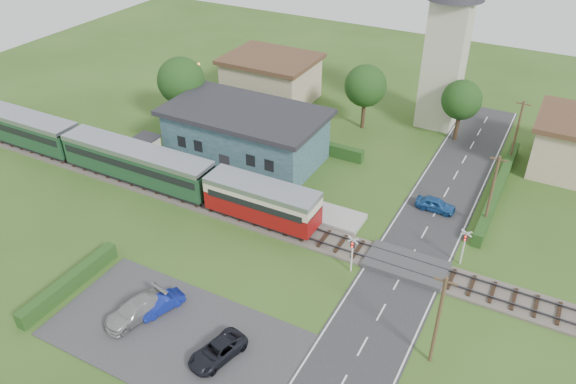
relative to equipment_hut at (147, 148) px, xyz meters
The scene contains 30 objects.
ground 18.82m from the equipment_hut, 16.11° to the right, with size 120.00×120.00×0.00m, color #2D4C19.
railway_track 18.36m from the equipment_hut, 10.08° to the right, with size 76.00×3.20×0.49m.
road 28.53m from the equipment_hut, 10.52° to the right, with size 6.00×70.00×0.05m, color #28282B.
car_park 23.90m from the equipment_hut, 46.19° to the right, with size 17.00×9.00×0.08m, color #333335.
crossing_deck 28.22m from the equipment_hut, ahead, with size 6.20×3.40×0.45m, color #333335.
platform 8.14m from the equipment_hut, ahead, with size 30.00×3.00×0.45m, color gray.
equipment_hut is the anchor object (origin of this frame).
station_building 9.92m from the equipment_hut, 35.92° to the left, with size 16.00×9.00×5.30m.
train 3.61m from the equipment_hut, 116.78° to the right, with size 43.20×2.90×3.40m.
church_tower 33.48m from the equipment_hut, 44.75° to the left, with size 6.00×6.00×17.60m.
house_west 20.05m from the equipment_hut, 81.38° to the left, with size 10.80×8.80×5.50m.
hedge_carpark 18.61m from the equipment_hut, 67.85° to the right, with size 0.80×9.00×1.20m, color #193814.
hedge_roadside 33.98m from the equipment_hut, 18.54° to the left, with size 0.80×18.00×1.20m, color #193814.
hedge_station 13.09m from the equipment_hut, 52.16° to the left, with size 22.00×0.80×1.30m, color #193814.
tree_a 9.73m from the equipment_hut, 102.80° to the left, with size 5.20×5.20×8.00m.
tree_b 24.16m from the equipment_hut, 48.05° to the left, with size 4.60×4.60×7.34m.
tree_c 32.81m from the equipment_hut, 37.29° to the left, with size 4.20×4.20×6.78m.
utility_pole_b 34.14m from the equipment_hut, 19.18° to the right, with size 1.40×0.22×7.00m.
utility_pole_c 32.61m from the equipment_hut, ahead, with size 1.40×0.22×7.00m.
utility_pole_d 36.37m from the equipment_hut, 27.55° to the left, with size 1.40×0.22×7.00m.
crossing_signal_near 25.04m from the equipment_hut, 12.94° to the right, with size 0.84×0.28×3.28m.
crossing_signal_far 31.61m from the equipment_hut, ahead, with size 0.84×0.28×3.28m.
streetlamp_west 15.39m from the equipment_hut, 105.12° to the left, with size 0.30×0.30×5.15m.
streetlamp_east 40.41m from the equipment_hut, 32.67° to the left, with size 0.30×0.30×5.15m.
car_on_road 28.38m from the equipment_hut, 11.09° to the left, with size 1.40×3.48×1.19m, color #1C4D90.
car_park_blue 21.30m from the equipment_hut, 47.74° to the right, with size 1.15×3.31×1.09m, color navy.
car_park_silver 21.67m from the equipment_hut, 52.46° to the right, with size 1.86×4.57×1.33m, color #999999.
car_park_dark 26.67m from the equipment_hut, 40.84° to the right, with size 1.87×4.05×1.12m, color black.
pedestrian_near 16.51m from the equipment_hut, ahead, with size 0.58×0.38×1.60m, color gray.
pedestrian_far 1.89m from the equipment_hut, ahead, with size 0.88×0.69×1.81m, color gray.
Camera 1 is at (17.60, -31.60, 28.56)m, focal length 35.00 mm.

